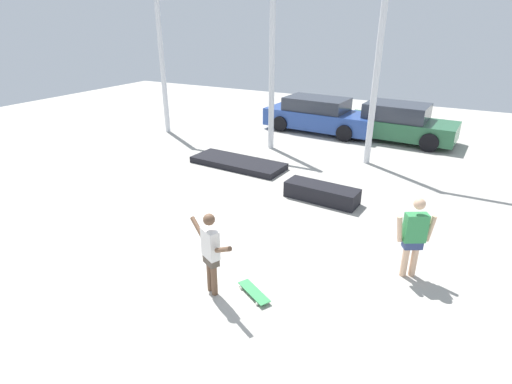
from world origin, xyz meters
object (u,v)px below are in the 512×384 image
Objects in this scene: skateboard at (254,292)px; grind_box at (322,193)px; skateboarder at (211,250)px; manual_pad at (238,163)px; parked_car_green at (398,123)px; parked_car_blue at (319,115)px; bystander at (414,235)px.

skateboard is 0.39× the size of grind_box.
skateboarder is 0.49× the size of manual_pad.
manual_pad is at bearing 158.83° from grind_box.
parked_car_green is at bearing 84.30° from grind_box.
parked_car_green is (3.18, 0.16, 0.01)m from parked_car_blue.
parked_car_blue is (-2.13, 11.21, -0.18)m from skateboarder.
skateboard is (0.68, 0.26, -0.79)m from skateboarder.
parked_car_green is at bearing 117.21° from skateboard.
grind_box is at bearing -21.17° from manual_pad.
skateboarder is 0.36× the size of parked_car_green.
grind_box is at bearing 112.17° from skateboarder.
parked_car_green reaches higher than manual_pad.
parked_car_blue is (0.80, 5.36, 0.58)m from manual_pad.
parked_car_green is at bearing 111.56° from skateboarder.
manual_pad is at bearing 143.49° from skateboarder.
parked_car_green is (1.05, 11.36, -0.17)m from skateboarder.
manual_pad is 6.83m from parked_car_green.
skateboard is at bearing 47.85° from skateboarder.
bystander is at bearing 62.85° from skateboarder.
bystander is at bearing -57.01° from parked_car_blue.
grind_box is at bearing -92.24° from parked_car_green.
parked_car_green is (0.37, 11.10, 0.62)m from skateboard.
bystander is (2.56, -2.44, 0.65)m from grind_box.
manual_pad is (-3.31, 1.28, -0.11)m from grind_box.
bystander is (2.93, 2.13, 0.01)m from skateboarder.
skateboarder is 4.63m from grind_box.
parked_car_green reaches higher than skateboard.
skateboarder is 0.33× the size of parked_car_blue.
bystander is at bearing -75.04° from parked_car_green.
skateboard is 4.32m from grind_box.
bystander is (1.88, -9.24, 0.18)m from parked_car_green.
skateboard is 0.24× the size of manual_pad.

